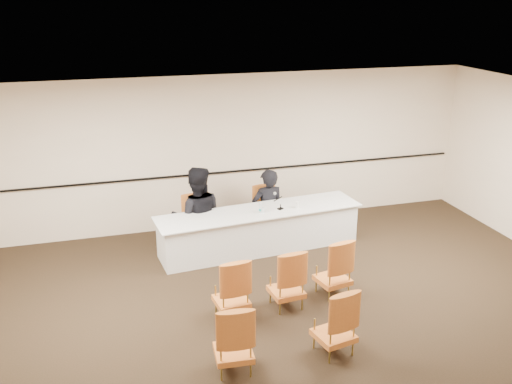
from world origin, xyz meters
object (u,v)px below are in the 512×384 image
panelist_main_chair (268,211)px  aud_chair_front_left (231,287)px  aud_chair_front_mid (286,278)px  aud_chair_back_left (233,337)px  panelist_second_chair (197,222)px  coffee_cup (297,205)px  panelist_main (268,213)px  drinking_glass (263,210)px  microphone (281,202)px  water_bottle (261,207)px  aud_chair_back_mid (334,320)px  aud_chair_front_right (333,267)px  panel_table (260,230)px  panelist_second (197,218)px

panelist_main_chair → aud_chair_front_left: size_ratio=1.00×
aud_chair_front_mid → aud_chair_back_left: same height
aud_chair_back_left → panelist_second_chair: bearing=90.7°
coffee_cup → aud_chair_back_left: size_ratio=0.13×
panelist_main → drinking_glass: panelist_main is taller
microphone → water_bottle: microphone is taller
aud_chair_back_mid → aud_chair_back_left: bearing=168.6°
aud_chair_back_mid → panelist_main: bearing=73.9°
aud_chair_front_left → aud_chair_front_right: 1.67m
panelist_main → aud_chair_front_left: size_ratio=1.86×
panelist_main → microphone: panelist_main is taller
panel_table → aud_chair_back_left: size_ratio=3.94×
panelist_main → drinking_glass: 0.86m
drinking_glass → aud_chair_back_mid: (-0.00, -3.19, -0.32)m
panelist_second → microphone: size_ratio=6.70×
aud_chair_front_mid → microphone: bearing=68.6°
aud_chair_front_left → aud_chair_front_mid: bearing=-2.5°
water_bottle → aud_chair_back_left: (-1.31, -3.20, -0.38)m
panel_table → water_bottle: bearing=-101.8°
panelist_main_chair → aud_chair_front_left: bearing=-122.7°
coffee_cup → aud_chair_back_left: (-2.01, -3.23, -0.34)m
panelist_main_chair → microphone: (0.04, -0.63, 0.42)m
panel_table → water_bottle: (-0.01, -0.10, 0.48)m
panel_table → panelist_second: bearing=150.9°
panelist_second_chair → aud_chair_front_left: bearing=-95.3°
aud_chair_front_left → aud_chair_front_right: size_ratio=1.00×
panelist_second_chair → water_bottle: size_ratio=4.69×
panelist_second → panelist_second_chair: (-0.00, 0.00, -0.07)m
panelist_second → panel_table: bearing=165.5°
coffee_cup → aud_chair_back_mid: (-0.67, -3.23, -0.34)m
panelist_second → aud_chair_back_left: size_ratio=2.06×
panel_table → panelist_second_chair: panelist_second_chair is taller
coffee_cup → aud_chair_front_right: size_ratio=0.13×
panelist_second → aud_chair_front_mid: bearing=117.9°
drinking_glass → aud_chair_front_right: (0.59, -1.79, -0.32)m
aud_chair_back_left → aud_chair_back_mid: size_ratio=1.00×
microphone → drinking_glass: bearing=168.5°
aud_chair_front_mid → aud_chair_back_mid: bearing=-85.5°
panelist_main → aud_chair_back_mid: panelist_main is taller
panelist_second → drinking_glass: 1.24m
aud_chair_back_left → coffee_cup: bearing=62.9°
panelist_second → water_bottle: size_ratio=9.65×
water_bottle → drinking_glass: size_ratio=2.03×
panel_table → aud_chair_front_mid: 2.06m
panelist_main → aud_chair_front_mid: 2.69m
panel_table → aud_chair_back_left: 3.56m
panelist_second → aud_chair_back_mid: panelist_second is taller
panelist_second → microphone: (1.43, -0.49, 0.35)m
drinking_glass → panelist_main_chair: bearing=65.8°
drinking_glass → aud_chair_front_mid: size_ratio=0.11×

